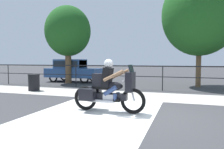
{
  "coord_description": "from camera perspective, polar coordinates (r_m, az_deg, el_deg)",
  "views": [
    {
      "loc": [
        1.11,
        -6.18,
        1.6
      ],
      "look_at": [
        -1.14,
        0.52,
        1.14
      ],
      "focal_mm": 35.0,
      "sensor_mm": 36.0,
      "label": 1
    }
  ],
  "objects": [
    {
      "name": "ground_plane",
      "position": [
        6.48,
        8.24,
        -10.59
      ],
      "size": [
        120.0,
        120.0,
        0.0
      ],
      "primitive_type": "plane",
      "color": "#38383A"
    },
    {
      "name": "sidewalk_band",
      "position": [
        9.78,
        11.83,
        -5.73
      ],
      "size": [
        44.0,
        2.4,
        0.01
      ],
      "primitive_type": "cube",
      "color": "#B7B2A8",
      "rests_on": "ground"
    },
    {
      "name": "crosswalk_band",
      "position": [
        6.69,
        -4.44,
        -10.07
      ],
      "size": [
        3.54,
        6.0,
        0.01
      ],
      "primitive_type": "cube",
      "color": "silver",
      "rests_on": "ground"
    },
    {
      "name": "fence_railing",
      "position": [
        11.76,
        13.1,
        0.89
      ],
      "size": [
        36.0,
        0.05,
        1.32
      ],
      "color": "black",
      "rests_on": "ground"
    },
    {
      "name": "motorcycle",
      "position": [
        6.75,
        -1.13,
        -3.8
      ],
      "size": [
        2.33,
        0.76,
        1.64
      ],
      "rotation": [
        0.0,
        0.0,
        0.09
      ],
      "color": "black",
      "rests_on": "ground"
    },
    {
      "name": "parked_car",
      "position": [
        16.4,
        -10.37,
        1.38
      ],
      "size": [
        4.01,
        1.61,
        1.67
      ],
      "rotation": [
        0.0,
        0.0,
        -0.0
      ],
      "color": "#284C84",
      "rests_on": "ground"
    },
    {
      "name": "trash_bin",
      "position": [
        12.1,
        -19.73,
        -1.98
      ],
      "size": [
        0.6,
        0.6,
        0.87
      ],
      "color": "black",
      "rests_on": "ground"
    },
    {
      "name": "tree_behind_sign",
      "position": [
        14.26,
        21.95,
        14.29
      ],
      "size": [
        4.41,
        4.41,
        6.71
      ],
      "color": "brown",
      "rests_on": "ground"
    },
    {
      "name": "tree_behind_car",
      "position": [
        15.69,
        -11.45,
        10.96
      ],
      "size": [
        3.15,
        3.15,
        5.35
      ],
      "color": "brown",
      "rests_on": "ground"
    }
  ]
}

